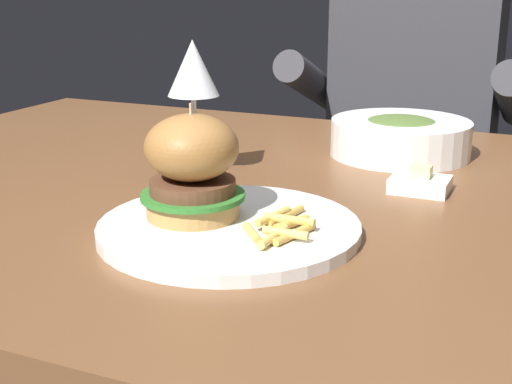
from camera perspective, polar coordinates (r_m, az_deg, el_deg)
dining_table at (r=1.00m, az=1.47°, el=-3.86°), size 1.47×0.98×0.74m
main_plate at (r=0.81m, az=-2.16°, el=-2.92°), size 0.30×0.30×0.01m
burger_sandwich at (r=0.81m, az=-5.13°, el=2.07°), size 0.12×0.12×0.13m
fries_pile at (r=0.77m, az=2.06°, el=-2.72°), size 0.07×0.14×0.02m
wine_glass at (r=1.01m, az=-5.06°, el=9.49°), size 0.07×0.07×0.20m
butter_dish at (r=0.99m, az=13.00°, el=0.68°), size 0.08×0.06×0.04m
soup_bowl at (r=1.17m, az=11.48°, el=4.38°), size 0.22×0.22×0.06m
diner_person at (r=1.73m, az=12.17°, el=1.27°), size 0.51×0.36×1.18m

